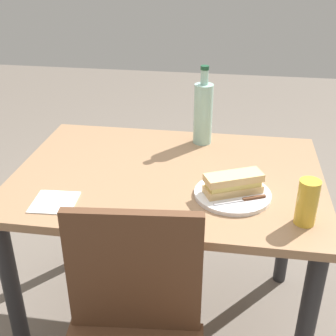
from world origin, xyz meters
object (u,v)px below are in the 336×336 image
at_px(plate_near, 232,194).
at_px(knife_near, 243,200).
at_px(baguette_sandwich_near, 233,183).
at_px(beer_glass, 307,202).
at_px(water_bottle, 203,112).
at_px(dining_table, 168,199).

xyz_separation_m(plate_near, knife_near, (-0.03, 0.05, 0.01)).
xyz_separation_m(baguette_sandwich_near, beer_glass, (-0.22, 0.12, 0.02)).
xyz_separation_m(knife_near, water_bottle, (0.17, -0.47, 0.12)).
bearing_deg(knife_near, water_bottle, -69.69).
bearing_deg(beer_glass, water_bottle, -56.78).
xyz_separation_m(knife_near, beer_glass, (-0.18, 0.08, 0.05)).
relative_size(dining_table, beer_glass, 7.73).
bearing_deg(baguette_sandwich_near, beer_glass, 150.48).
relative_size(plate_near, baguette_sandwich_near, 1.26).
bearing_deg(plate_near, dining_table, -28.49).
relative_size(knife_near, water_bottle, 0.52).
relative_size(baguette_sandwich_near, knife_near, 1.21).
bearing_deg(dining_table, water_bottle, -108.67).
bearing_deg(water_bottle, beer_glass, 123.22).
distance_m(knife_near, beer_glass, 0.21).
bearing_deg(plate_near, baguette_sandwich_near, 0.00).
xyz_separation_m(dining_table, plate_near, (-0.24, 0.13, 0.12)).
distance_m(dining_table, knife_near, 0.35).
height_order(dining_table, knife_near, knife_near).
distance_m(knife_near, water_bottle, 0.52).
bearing_deg(plate_near, water_bottle, -71.78).
distance_m(dining_table, beer_glass, 0.56).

